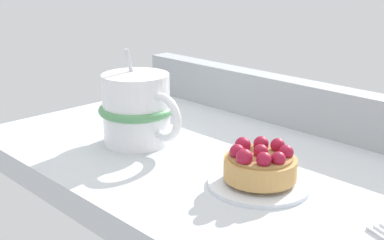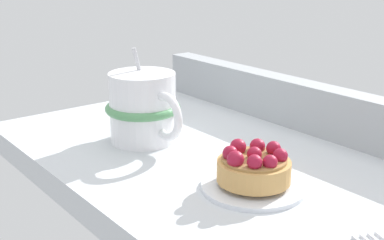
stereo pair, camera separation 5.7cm
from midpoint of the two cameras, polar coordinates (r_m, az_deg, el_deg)
name	(u,v)px [view 2 (the right image)]	position (r cm, az deg, el deg)	size (l,w,h in cm)	color
ground_plane	(239,178)	(58.49, 8.05, -6.48)	(65.13, 34.99, 3.19)	silver
window_rail_back	(331,113)	(68.58, 17.44, 0.74)	(63.82, 3.38, 6.31)	#9EA3A8
dessert_plate	(253,185)	(52.28, 9.93, -7.17)	(10.44, 10.44, 0.91)	silver
raspberry_tart	(254,166)	(51.48, 10.01, -5.14)	(7.35, 7.35, 3.74)	tan
coffee_mug	(144,108)	(63.40, -2.85, 1.33)	(12.56, 9.33, 11.66)	white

